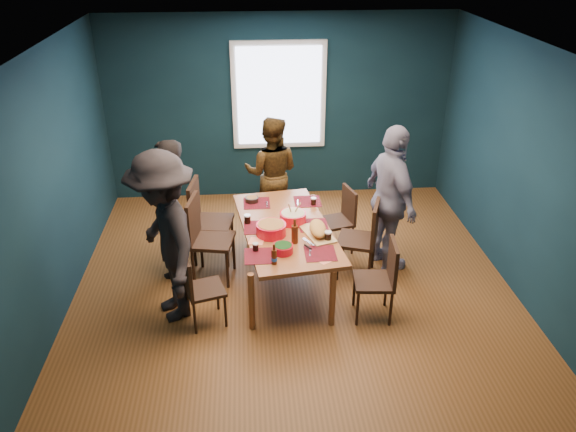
# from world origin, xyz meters

# --- Properties ---
(room) EXTENTS (5.01, 5.01, 2.71)m
(room) POSITION_xyz_m (0.00, 0.27, 1.37)
(room) COLOR brown
(room) RESTS_ON ground
(dining_table) EXTENTS (1.20, 2.00, 0.72)m
(dining_table) POSITION_xyz_m (-0.08, 0.07, 0.65)
(dining_table) COLOR brown
(dining_table) RESTS_ON floor
(chair_left_far) EXTENTS (0.53, 0.53, 1.03)m
(chair_left_far) POSITION_xyz_m (-1.04, 0.65, 0.60)
(chair_left_far) COLOR black
(chair_left_far) RESTS_ON floor
(chair_left_mid) EXTENTS (0.54, 0.54, 1.03)m
(chair_left_mid) POSITION_xyz_m (-1.02, 0.22, 0.60)
(chair_left_mid) COLOR black
(chair_left_mid) RESTS_ON floor
(chair_left_near) EXTENTS (0.47, 0.47, 0.83)m
(chair_left_near) POSITION_xyz_m (-1.04, -0.66, 0.48)
(chair_left_near) COLOR black
(chair_left_near) RESTS_ON floor
(chair_right_far) EXTENTS (0.46, 0.46, 0.84)m
(chair_right_far) POSITION_xyz_m (0.68, 0.73, 0.49)
(chair_right_far) COLOR black
(chair_right_far) RESTS_ON floor
(chair_right_mid) EXTENTS (0.55, 0.55, 0.96)m
(chair_right_mid) POSITION_xyz_m (0.84, 0.11, 0.56)
(chair_right_mid) COLOR black
(chair_right_mid) RESTS_ON floor
(chair_right_near) EXTENTS (0.43, 0.43, 0.89)m
(chair_right_near) POSITION_xyz_m (0.87, -0.68, 0.52)
(chair_right_near) COLOR black
(chair_right_near) RESTS_ON floor
(person_far_left) EXTENTS (0.47, 0.65, 1.67)m
(person_far_left) POSITION_xyz_m (-1.39, 0.36, 0.84)
(person_far_left) COLOR black
(person_far_left) RESTS_ON floor
(person_back) EXTENTS (0.85, 0.72, 1.55)m
(person_back) POSITION_xyz_m (-0.17, 1.47, 0.78)
(person_back) COLOR black
(person_back) RESTS_ON floor
(person_right) EXTENTS (0.68, 1.12, 1.79)m
(person_right) POSITION_xyz_m (1.16, 0.31, 0.89)
(person_right) COLOR silver
(person_right) RESTS_ON floor
(person_near_left) EXTENTS (1.08, 1.37, 1.85)m
(person_near_left) POSITION_xyz_m (-1.34, -0.46, 0.93)
(person_near_left) COLOR black
(person_near_left) RESTS_ON floor
(bowl_salad) EXTENTS (0.33, 0.33, 0.14)m
(bowl_salad) POSITION_xyz_m (-0.25, -0.10, 0.79)
(bowl_salad) COLOR red
(bowl_salad) RESTS_ON dining_table
(bowl_dumpling) EXTENTS (0.30, 0.30, 0.28)m
(bowl_dumpling) POSITION_xyz_m (0.01, 0.17, 0.79)
(bowl_dumpling) COLOR red
(bowl_dumpling) RESTS_ON dining_table
(bowl_herbs) EXTENTS (0.21, 0.21, 0.09)m
(bowl_herbs) POSITION_xyz_m (-0.15, -0.49, 0.77)
(bowl_herbs) COLOR red
(bowl_herbs) RESTS_ON dining_table
(cutting_board) EXTENTS (0.39, 0.63, 0.14)m
(cutting_board) POSITION_xyz_m (0.25, -0.14, 0.78)
(cutting_board) COLOR tan
(cutting_board) RESTS_ON dining_table
(small_bowl) EXTENTS (0.16, 0.16, 0.07)m
(small_bowl) POSITION_xyz_m (-0.45, 0.73, 0.75)
(small_bowl) COLOR black
(small_bowl) RESTS_ON dining_table
(beer_bottle_a) EXTENTS (0.06, 0.06, 0.22)m
(beer_bottle_a) POSITION_xyz_m (-0.25, -0.69, 0.80)
(beer_bottle_a) COLOR #481E0C
(beer_bottle_a) RESTS_ON dining_table
(beer_bottle_b) EXTENTS (0.07, 0.07, 0.28)m
(beer_bottle_b) POSITION_xyz_m (-0.01, -0.29, 0.83)
(beer_bottle_b) COLOR #481E0C
(beer_bottle_b) RESTS_ON dining_table
(cola_glass_a) EXTENTS (0.06, 0.06, 0.09)m
(cola_glass_a) POSITION_xyz_m (-0.43, -0.43, 0.77)
(cola_glass_a) COLOR black
(cola_glass_a) RESTS_ON dining_table
(cola_glass_b) EXTENTS (0.08, 0.08, 0.11)m
(cola_glass_b) POSITION_xyz_m (0.35, -0.28, 0.78)
(cola_glass_b) COLOR black
(cola_glass_b) RESTS_ON dining_table
(cola_glass_c) EXTENTS (0.07, 0.07, 0.09)m
(cola_glass_c) POSITION_xyz_m (0.29, 0.60, 0.77)
(cola_glass_c) COLOR black
(cola_glass_c) RESTS_ON dining_table
(cola_glass_d) EXTENTS (0.08, 0.08, 0.11)m
(cola_glass_d) POSITION_xyz_m (-0.51, 0.18, 0.78)
(cola_glass_d) COLOR black
(cola_glass_d) RESTS_ON dining_table
(napkin_a) EXTENTS (0.20, 0.20, 0.00)m
(napkin_a) POSITION_xyz_m (0.28, 0.08, 0.72)
(napkin_a) COLOR #FF8C6B
(napkin_a) RESTS_ON dining_table
(napkin_b) EXTENTS (0.19, 0.19, 0.00)m
(napkin_b) POSITION_xyz_m (-0.42, -0.24, 0.72)
(napkin_b) COLOR #FF8C6B
(napkin_b) RESTS_ON dining_table
(napkin_c) EXTENTS (0.17, 0.17, 0.00)m
(napkin_c) POSITION_xyz_m (0.25, -0.68, 0.72)
(napkin_c) COLOR #FF8C6B
(napkin_c) RESTS_ON dining_table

